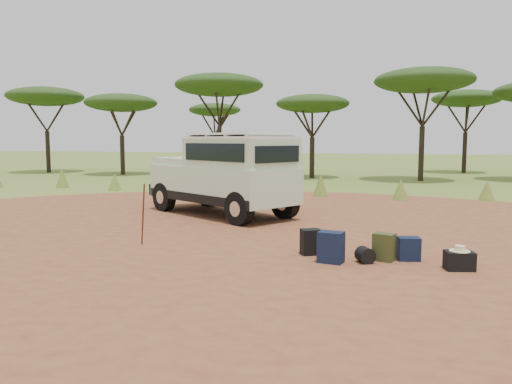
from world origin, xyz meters
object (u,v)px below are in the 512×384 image
(walking_staff, at_px, (143,214))
(backpack_navy, at_px, (331,247))
(safari_vehicle, at_px, (225,176))
(backpack_olive, at_px, (384,247))
(hard_case, at_px, (459,261))
(backpack_black, at_px, (311,242))
(duffel_navy, at_px, (409,249))

(walking_staff, bearing_deg, backpack_navy, -45.39)
(safari_vehicle, height_order, walking_staff, safari_vehicle)
(walking_staff, bearing_deg, safari_vehicle, 47.31)
(backpack_olive, bearing_deg, hard_case, 3.14)
(walking_staff, height_order, backpack_black, walking_staff)
(safari_vehicle, relative_size, backpack_olive, 10.11)
(walking_staff, relative_size, duffel_navy, 3.18)
(backpack_black, relative_size, backpack_navy, 0.88)
(walking_staff, relative_size, backpack_black, 2.76)
(safari_vehicle, relative_size, duffel_navy, 11.90)
(walking_staff, relative_size, hard_case, 3.00)
(backpack_olive, bearing_deg, backpack_black, -167.87)
(backpack_olive, bearing_deg, backpack_navy, -139.00)
(safari_vehicle, height_order, backpack_navy, safari_vehicle)
(backpack_olive, xyz_separation_m, hard_case, (1.26, -0.30, -0.09))
(backpack_black, bearing_deg, backpack_olive, -33.17)
(safari_vehicle, bearing_deg, duffel_navy, -8.73)
(safari_vehicle, relative_size, backpack_navy, 9.08)
(safari_vehicle, bearing_deg, walking_staff, -61.32)
(duffel_navy, relative_size, hard_case, 0.94)
(duffel_navy, xyz_separation_m, hard_case, (0.82, -0.47, -0.05))
(safari_vehicle, height_order, backpack_black, safari_vehicle)
(walking_staff, xyz_separation_m, hard_case, (6.12, -0.24, -0.50))
(backpack_navy, bearing_deg, backpack_olive, 34.58)
(backpack_black, height_order, duffel_navy, backpack_black)
(walking_staff, distance_m, duffel_navy, 5.33)
(hard_case, bearing_deg, backpack_navy, 169.05)
(backpack_navy, xyz_separation_m, hard_case, (2.17, 0.11, -0.12))
(safari_vehicle, xyz_separation_m, backpack_olive, (4.68, -4.43, -0.90))
(safari_vehicle, height_order, duffel_navy, safari_vehicle)
(hard_case, bearing_deg, backpack_black, 157.28)
(backpack_olive, relative_size, hard_case, 1.11)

